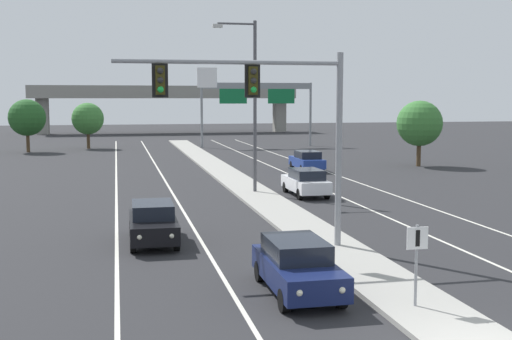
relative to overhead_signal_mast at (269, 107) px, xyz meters
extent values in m
cube|color=#9E9B93|center=(2.51, 7.51, -5.30)|extent=(2.40, 110.00, 0.15)
cube|color=silver|center=(-2.19, 14.51, -5.37)|extent=(0.14, 100.00, 0.01)
cube|color=silver|center=(7.21, 14.51, -5.37)|extent=(0.14, 100.00, 0.01)
cube|color=silver|center=(-5.49, 14.51, -5.37)|extent=(0.14, 100.00, 0.01)
cube|color=silver|center=(10.51, 14.51, -5.37)|extent=(0.14, 100.00, 0.01)
cylinder|color=gray|center=(2.70, 0.01, -1.63)|extent=(0.24, 0.24, 7.20)
cylinder|color=gray|center=(-1.41, 0.01, 1.57)|extent=(8.22, 0.16, 0.16)
cube|color=black|center=(-0.59, 0.05, 0.92)|extent=(0.56, 0.06, 1.20)
cube|color=#38330F|center=(-0.59, 0.01, 0.92)|extent=(0.32, 0.32, 1.00)
sphere|color=#282828|center=(-0.59, -0.16, 1.24)|extent=(0.22, 0.22, 0.22)
sphere|color=#282828|center=(-0.59, -0.16, 0.92)|extent=(0.22, 0.22, 0.22)
sphere|color=green|center=(-0.59, -0.16, 0.60)|extent=(0.22, 0.22, 0.22)
cube|color=black|center=(-3.87, 0.05, 0.92)|extent=(0.56, 0.06, 1.20)
cube|color=#38330F|center=(-3.87, 0.01, 0.92)|extent=(0.32, 0.32, 1.00)
sphere|color=#282828|center=(-3.87, -0.16, 1.24)|extent=(0.22, 0.22, 0.22)
sphere|color=#282828|center=(-3.87, -0.16, 0.92)|extent=(0.22, 0.22, 0.22)
sphere|color=green|center=(-3.87, -0.16, 0.60)|extent=(0.22, 0.22, 0.22)
cube|color=white|center=(-2.23, -0.01, 1.02)|extent=(0.70, 0.04, 0.70)
cylinder|color=gray|center=(2.32, -7.29, -4.13)|extent=(0.08, 0.08, 2.20)
cube|color=white|center=(2.32, -7.32, -3.38)|extent=(0.60, 0.03, 0.60)
cube|color=black|center=(2.32, -7.34, -3.38)|extent=(0.12, 0.01, 0.44)
cylinder|color=#4C4C51|center=(2.61, 14.50, -0.23)|extent=(0.20, 0.20, 10.00)
cylinder|color=#4C4C51|center=(1.51, 14.50, 4.57)|extent=(2.20, 0.12, 0.12)
cube|color=#B7B7B2|center=(0.41, 14.50, 4.42)|extent=(0.56, 0.28, 0.20)
cube|color=#141E4C|center=(-0.33, -5.14, -4.71)|extent=(1.80, 4.40, 0.70)
cube|color=black|center=(-0.33, -4.92, -4.08)|extent=(1.58, 2.38, 0.56)
sphere|color=#EAE5C6|center=(0.24, -7.32, -4.66)|extent=(0.18, 0.18, 0.18)
sphere|color=#EAE5C6|center=(-0.91, -7.32, -4.66)|extent=(0.18, 0.18, 0.18)
cylinder|color=black|center=(0.47, -6.64, -5.06)|extent=(0.22, 0.64, 0.64)
cylinder|color=black|center=(-1.13, -6.64, -5.06)|extent=(0.22, 0.64, 0.64)
cylinder|color=black|center=(0.47, -3.64, -5.06)|extent=(0.22, 0.64, 0.64)
cylinder|color=black|center=(-1.13, -3.64, -5.06)|extent=(0.22, 0.64, 0.64)
cube|color=black|center=(-4.08, 2.47, -4.71)|extent=(1.86, 4.42, 0.70)
cube|color=black|center=(-4.07, 2.69, -4.08)|extent=(1.61, 2.40, 0.56)
sphere|color=#EAE5C6|center=(-3.53, 0.28, -4.66)|extent=(0.18, 0.18, 0.18)
sphere|color=#EAE5C6|center=(-4.68, 0.30, -4.66)|extent=(0.18, 0.18, 0.18)
cylinder|color=black|center=(-3.30, 0.96, -5.06)|extent=(0.23, 0.64, 0.64)
cylinder|color=black|center=(-4.89, 0.98, -5.06)|extent=(0.23, 0.64, 0.64)
cylinder|color=black|center=(-3.26, 3.96, -5.06)|extent=(0.23, 0.64, 0.64)
cylinder|color=black|center=(-4.86, 3.98, -5.06)|extent=(0.23, 0.64, 0.64)
cube|color=silver|center=(5.36, 13.19, -4.71)|extent=(1.84, 4.42, 0.70)
cube|color=black|center=(5.36, 12.97, -4.08)|extent=(1.61, 2.39, 0.56)
sphere|color=#EAE5C6|center=(4.76, 15.36, -4.66)|extent=(0.18, 0.18, 0.18)
sphere|color=#EAE5C6|center=(5.91, 15.37, -4.66)|extent=(0.18, 0.18, 0.18)
cylinder|color=black|center=(4.54, 14.68, -5.06)|extent=(0.23, 0.64, 0.64)
cylinder|color=black|center=(6.14, 14.69, -5.06)|extent=(0.23, 0.64, 0.64)
cylinder|color=black|center=(4.57, 11.68, -5.06)|extent=(0.23, 0.64, 0.64)
cylinder|color=black|center=(6.17, 11.69, -5.06)|extent=(0.23, 0.64, 0.64)
cube|color=navy|center=(9.16, 25.62, -4.71)|extent=(1.84, 4.41, 0.70)
cube|color=black|center=(9.16, 25.40, -4.08)|extent=(1.60, 2.39, 0.56)
sphere|color=#EAE5C6|center=(8.60, 27.80, -4.66)|extent=(0.18, 0.18, 0.18)
sphere|color=#EAE5C6|center=(9.75, 27.79, -4.66)|extent=(0.18, 0.18, 0.18)
cylinder|color=black|center=(8.37, 27.12, -5.06)|extent=(0.23, 0.64, 0.64)
cylinder|color=black|center=(9.97, 27.11, -5.06)|extent=(0.23, 0.64, 0.64)
cylinder|color=black|center=(8.35, 24.12, -5.06)|extent=(0.23, 0.64, 0.64)
cylinder|color=black|center=(9.95, 24.11, -5.06)|extent=(0.23, 0.64, 0.64)
cylinder|color=gray|center=(4.21, 51.08, -1.63)|extent=(0.28, 0.28, 7.50)
cylinder|color=gray|center=(17.21, 51.08, -1.63)|extent=(0.28, 0.28, 7.50)
cube|color=gray|center=(10.71, 51.08, 1.72)|extent=(13.00, 0.36, 0.70)
cube|color=#0F6033|center=(7.85, 50.88, 0.52)|extent=(3.20, 0.08, 1.70)
cube|color=#0F6033|center=(13.57, 50.88, 0.52)|extent=(3.20, 0.08, 1.70)
cube|color=gray|center=(2.51, 83.71, 0.82)|extent=(42.40, 6.40, 1.10)
cube|color=gray|center=(2.51, 80.71, 1.82)|extent=(42.40, 0.36, 0.90)
cube|color=gray|center=(-16.69, 83.71, -2.55)|extent=(1.80, 2.40, 5.65)
cube|color=gray|center=(21.71, 83.71, -2.55)|extent=(1.80, 2.40, 5.65)
cylinder|color=#4C3823|center=(-14.53, 48.58, -4.32)|extent=(0.36, 0.36, 2.11)
sphere|color=#235623|center=(-14.53, 48.58, -1.73)|extent=(3.86, 3.86, 3.86)
cylinder|color=#4C3823|center=(-8.52, 52.39, -4.40)|extent=(0.36, 0.36, 1.95)
sphere|color=#387533|center=(-8.52, 52.39, -2.00)|extent=(3.57, 3.57, 3.57)
cylinder|color=#4C3823|center=(19.29, 26.92, -4.34)|extent=(0.36, 0.36, 2.07)
sphere|color=#387533|center=(19.29, 26.92, -1.79)|extent=(3.79, 3.79, 3.79)
camera|label=1|loc=(-5.40, -22.80, 0.31)|focal=45.33mm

